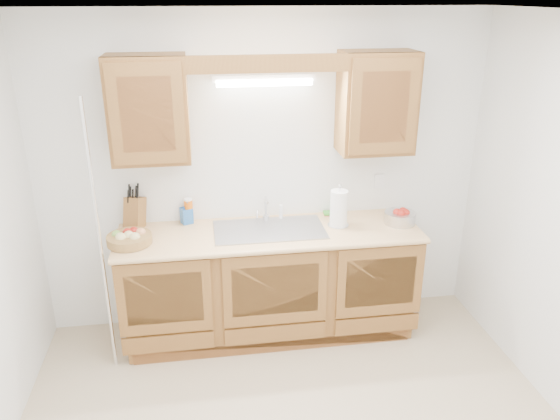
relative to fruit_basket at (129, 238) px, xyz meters
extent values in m
plane|color=white|center=(1.03, -1.12, 1.56)|extent=(3.50, 3.50, 0.00)
cube|color=silver|center=(1.03, 0.38, 0.31)|extent=(3.50, 0.02, 2.50)
cube|color=brown|center=(1.03, 0.08, -0.50)|extent=(2.20, 0.60, 0.86)
cube|color=#DAB172|center=(1.03, 0.07, -0.06)|extent=(2.30, 0.63, 0.04)
cube|color=brown|center=(0.20, 0.22, 0.88)|extent=(0.55, 0.33, 0.75)
cube|color=brown|center=(1.86, 0.22, 0.88)|extent=(0.55, 0.33, 0.75)
cube|color=brown|center=(1.03, 0.07, 1.20)|extent=(2.20, 0.05, 0.12)
cylinder|color=white|center=(1.03, 0.28, 1.04)|extent=(0.70, 0.05, 0.05)
cube|color=white|center=(1.03, 0.31, 1.07)|extent=(0.76, 0.06, 0.05)
cube|color=#9E9EA3|center=(1.03, 0.09, -0.04)|extent=(0.84, 0.46, 0.01)
cube|color=#9E9EA3|center=(0.82, 0.09, -0.12)|extent=(0.39, 0.40, 0.16)
cube|color=#9E9EA3|center=(1.24, 0.09, -0.12)|extent=(0.39, 0.40, 0.16)
cylinder|color=silver|center=(1.03, 0.29, -0.02)|extent=(0.06, 0.06, 0.04)
cylinder|color=silver|center=(1.03, 0.29, 0.06)|extent=(0.02, 0.02, 0.16)
cylinder|color=silver|center=(1.03, 0.24, 0.15)|extent=(0.02, 0.12, 0.02)
cylinder|color=white|center=(1.15, 0.29, 0.02)|extent=(0.03, 0.03, 0.12)
cylinder|color=silver|center=(-0.17, -0.18, 0.06)|extent=(0.03, 0.03, 2.00)
cube|color=white|center=(1.98, 0.37, 0.21)|extent=(0.08, 0.01, 0.12)
cylinder|color=olive|center=(0.00, 0.00, -0.01)|extent=(0.35, 0.35, 0.06)
sphere|color=#D8C67F|center=(-0.05, -0.04, 0.02)|extent=(0.08, 0.08, 0.08)
sphere|color=#D8C67F|center=(0.04, -0.05, 0.02)|extent=(0.08, 0.08, 0.08)
sphere|color=tan|center=(0.08, 0.03, 0.02)|extent=(0.07, 0.07, 0.07)
sphere|color=#A41D12|center=(-0.02, 0.05, 0.02)|extent=(0.07, 0.07, 0.07)
sphere|color=#72A53F|center=(-0.09, 0.02, 0.02)|extent=(0.07, 0.07, 0.07)
sphere|color=#D8C67F|center=(0.00, -0.01, 0.02)|extent=(0.08, 0.08, 0.08)
sphere|color=#A41D12|center=(0.03, 0.08, 0.02)|extent=(0.07, 0.07, 0.07)
cube|color=brown|center=(0.02, 0.29, 0.08)|extent=(0.19, 0.23, 0.27)
cylinder|color=black|center=(-0.01, 0.27, 0.22)|extent=(0.03, 0.04, 0.10)
cylinder|color=black|center=(0.02, 0.27, 0.22)|extent=(0.03, 0.04, 0.10)
cylinder|color=black|center=(0.05, 0.27, 0.23)|extent=(0.03, 0.04, 0.10)
cylinder|color=black|center=(0.00, 0.31, 0.23)|extent=(0.03, 0.04, 0.10)
cylinder|color=black|center=(0.04, 0.31, 0.24)|extent=(0.03, 0.04, 0.10)
cylinder|color=black|center=(-0.01, 0.35, 0.24)|extent=(0.03, 0.04, 0.10)
cylinder|color=black|center=(0.05, 0.35, 0.24)|extent=(0.03, 0.04, 0.10)
cylinder|color=orange|center=(0.43, 0.32, 0.05)|extent=(0.07, 0.07, 0.19)
cylinder|color=white|center=(0.43, 0.32, 0.15)|extent=(0.07, 0.07, 0.01)
imported|color=#225DAE|center=(0.41, 0.32, 0.05)|extent=(0.11, 0.11, 0.19)
cube|color=#CC333F|center=(1.57, 0.32, -0.04)|extent=(0.13, 0.09, 0.01)
cube|color=green|center=(1.57, 0.32, -0.03)|extent=(0.13, 0.09, 0.02)
cylinder|color=silver|center=(1.57, 0.09, -0.04)|extent=(0.16, 0.16, 0.01)
cylinder|color=silver|center=(1.57, 0.09, 0.12)|extent=(0.02, 0.02, 0.33)
cylinder|color=white|center=(1.57, 0.09, 0.10)|extent=(0.17, 0.17, 0.28)
sphere|color=silver|center=(1.57, 0.09, 0.29)|extent=(0.02, 0.02, 0.02)
cylinder|color=silver|center=(2.06, 0.06, 0.00)|extent=(0.28, 0.28, 0.09)
sphere|color=#A41D12|center=(2.03, 0.06, 0.05)|extent=(0.07, 0.07, 0.07)
sphere|color=#A41D12|center=(2.09, 0.08, 0.05)|extent=(0.07, 0.07, 0.07)
sphere|color=#A41D12|center=(2.06, 0.04, 0.05)|extent=(0.07, 0.07, 0.07)
sphere|color=#A41D12|center=(2.10, 0.05, 0.05)|extent=(0.07, 0.07, 0.07)
camera|label=1|loc=(0.54, -3.69, 1.65)|focal=35.00mm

